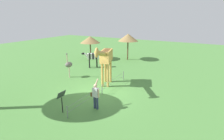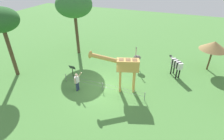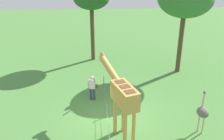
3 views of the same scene
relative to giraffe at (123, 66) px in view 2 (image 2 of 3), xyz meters
The scene contains 10 objects.
ground_plane 2.75m from the giraffe, 14.29° to the left, with size 60.00×60.00×0.00m, color #4C843D.
giraffe is the anchor object (origin of this frame).
visitor 3.90m from the giraffe, 21.86° to the left, with size 0.61×0.59×1.75m.
zebra 5.53m from the giraffe, 133.75° to the right, with size 1.38×1.59×1.66m.
ostrich 4.07m from the giraffe, 91.95° to the right, with size 0.70×0.56×2.25m.
shade_hut_far 9.17m from the giraffe, 136.87° to the right, with size 2.49×2.49×2.93m.
tree_east 9.25m from the giraffe, 35.24° to the right, with size 3.78×3.78×6.73m.
tree_northeast 10.46m from the giraffe, ahead, with size 2.85×2.85×6.13m.
info_sign 4.90m from the giraffe, ahead, with size 0.56×0.21×1.32m.
wire_fence 2.48m from the giraffe, 21.92° to the left, with size 7.05×0.05×0.75m.
Camera 2 is at (-5.05, 10.87, 8.88)m, focal length 28.43 mm.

